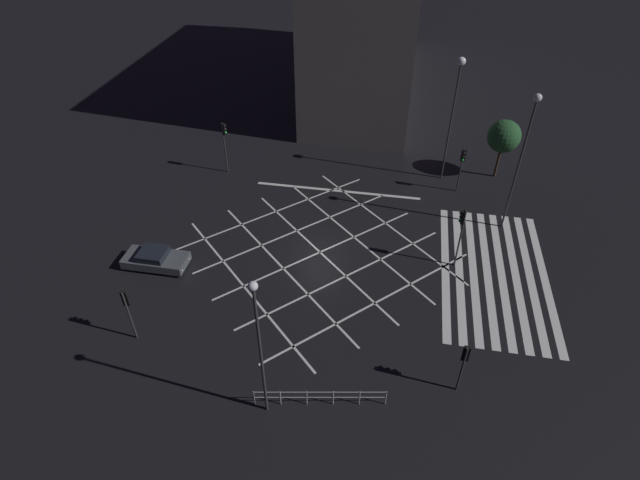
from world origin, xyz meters
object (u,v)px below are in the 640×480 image
at_px(street_lamp_west, 526,140).
at_px(street_lamp_far, 259,336).
at_px(street_tree_near, 504,136).
at_px(street_lamp_east, 456,90).
at_px(traffic_light_nw_main, 127,305).
at_px(traffic_light_sw_main, 464,359).
at_px(waiting_car, 155,259).
at_px(traffic_light_median_south, 461,227).
at_px(traffic_light_se_main, 462,162).
at_px(traffic_light_ne_cross, 225,138).

height_order(street_lamp_west, street_lamp_far, street_lamp_west).
xyz_separation_m(street_lamp_far, street_tree_near, (24.95, -13.13, -1.82)).
height_order(street_lamp_east, street_lamp_far, street_lamp_east).
relative_size(street_lamp_west, street_lamp_far, 1.17).
bearing_deg(traffic_light_nw_main, street_lamp_west, -55.97).
distance_m(traffic_light_sw_main, street_lamp_far, 10.27).
relative_size(street_lamp_far, waiting_car, 2.07).
xyz_separation_m(traffic_light_nw_main, street_lamp_east, (20.63, -17.21, 5.08)).
bearing_deg(traffic_light_median_south, traffic_light_se_main, -93.14).
bearing_deg(street_lamp_east, traffic_light_ne_cross, 97.16).
bearing_deg(street_lamp_east, street_lamp_west, -144.75).
distance_m(traffic_light_se_main, street_lamp_east, 5.40).
bearing_deg(traffic_light_se_main, street_lamp_far, -24.30).
bearing_deg(traffic_light_ne_cross, traffic_light_median_south, -25.44).
height_order(traffic_light_sw_main, street_tree_near, street_tree_near).
height_order(traffic_light_se_main, traffic_light_ne_cross, traffic_light_ne_cross).
relative_size(traffic_light_se_main, street_lamp_east, 0.37).
relative_size(street_lamp_east, street_tree_near, 2.01).
xyz_separation_m(traffic_light_nw_main, waiting_car, (5.89, 1.52, -1.93)).
relative_size(traffic_light_se_main, waiting_car, 0.90).
relative_size(traffic_light_median_south, street_lamp_far, 0.51).
bearing_deg(traffic_light_se_main, street_tree_near, 133.12).
distance_m(traffic_light_median_south, street_lamp_far, 16.02).
distance_m(traffic_light_median_south, street_tree_near, 12.76).
bearing_deg(waiting_car, street_lamp_far, -42.27).
bearing_deg(street_lamp_far, traffic_light_se_main, -24.30).
bearing_deg(traffic_light_sw_main, traffic_light_median_south, -0.54).
distance_m(street_lamp_east, street_lamp_far, 25.47).
bearing_deg(traffic_light_sw_main, street_lamp_east, 1.64).
relative_size(traffic_light_nw_main, street_tree_near, 0.71).
height_order(traffic_light_se_main, street_lamp_far, street_lamp_far).
relative_size(traffic_light_nw_main, traffic_light_median_south, 0.80).
bearing_deg(traffic_light_median_south, street_lamp_far, 53.62).
distance_m(street_lamp_far, street_tree_near, 28.25).
bearing_deg(street_tree_near, traffic_light_nw_main, 135.13).
distance_m(traffic_light_nw_main, street_tree_near, 30.68).
bearing_deg(traffic_light_se_main, street_lamp_east, -148.09).
relative_size(traffic_light_se_main, street_lamp_west, 0.37).
bearing_deg(waiting_car, street_lamp_east, 38.20).
distance_m(traffic_light_nw_main, waiting_car, 6.39).
distance_m(traffic_light_nw_main, traffic_light_sw_main, 17.81).
height_order(traffic_light_ne_cross, waiting_car, traffic_light_ne_cross).
height_order(traffic_light_se_main, street_lamp_west, street_lamp_west).
distance_m(traffic_light_nw_main, street_lamp_west, 26.34).
height_order(street_lamp_far, waiting_car, street_lamp_far).
bearing_deg(street_lamp_east, street_lamp_far, 159.94).
bearing_deg(traffic_light_sw_main, traffic_light_se_main, -1.80).
height_order(traffic_light_median_south, street_lamp_far, street_lamp_far).
relative_size(traffic_light_ne_cross, street_lamp_far, 0.52).
bearing_deg(traffic_light_median_south, waiting_car, 10.64).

